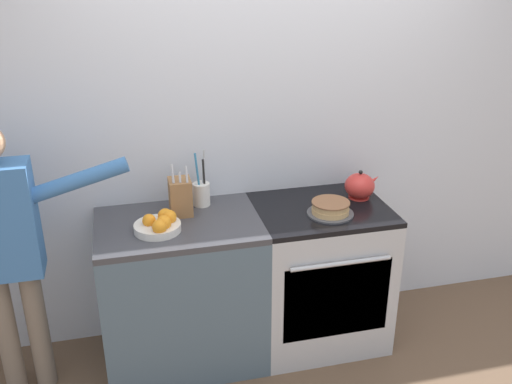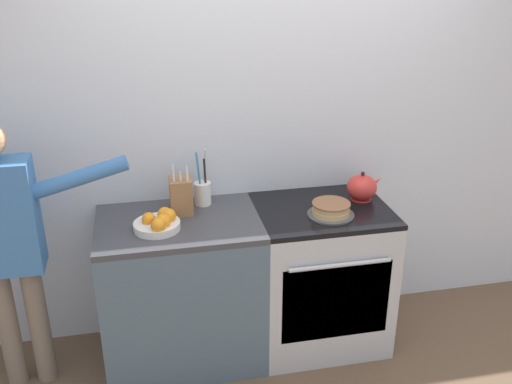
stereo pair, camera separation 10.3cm
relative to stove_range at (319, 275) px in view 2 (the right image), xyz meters
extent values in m
plane|color=brown|center=(-0.23, -0.31, -0.45)|extent=(16.00, 16.00, 0.00)
cube|color=silver|center=(-0.23, 0.34, 0.85)|extent=(8.00, 0.04, 2.60)
cube|color=#4C6070|center=(-0.84, 0.00, -0.02)|extent=(0.90, 0.63, 0.86)
cube|color=#3D3D42|center=(-0.84, 0.00, 0.43)|extent=(0.90, 0.63, 0.03)
cube|color=#B7BABF|center=(0.00, 0.00, -0.02)|extent=(0.77, 0.63, 0.87)
cube|color=black|center=(0.00, -0.31, 0.01)|extent=(0.63, 0.01, 0.48)
cylinder|color=#B7BABF|center=(0.00, -0.33, 0.26)|extent=(0.58, 0.02, 0.02)
cube|color=black|center=(0.00, 0.00, 0.43)|extent=(0.77, 0.63, 0.03)
cylinder|color=#4C4C51|center=(0.01, -0.10, 0.45)|extent=(0.26, 0.26, 0.01)
cylinder|color=tan|center=(0.01, -0.10, 0.47)|extent=(0.21, 0.21, 0.03)
cylinder|color=tan|center=(0.01, -0.10, 0.50)|extent=(0.21, 0.21, 0.03)
cylinder|color=brown|center=(0.01, -0.10, 0.52)|extent=(0.22, 0.22, 0.01)
cylinder|color=red|center=(0.26, 0.08, 0.45)|extent=(0.13, 0.13, 0.01)
ellipsoid|color=red|center=(0.26, 0.08, 0.52)|extent=(0.18, 0.18, 0.15)
cone|color=red|center=(0.35, 0.08, 0.55)|extent=(0.09, 0.04, 0.08)
sphere|color=black|center=(0.26, 0.08, 0.61)|extent=(0.02, 0.02, 0.02)
cube|color=olive|center=(-0.80, 0.11, 0.55)|extent=(0.12, 0.14, 0.21)
cylinder|color=#B2B2B7|center=(-0.84, 0.08, 0.68)|extent=(0.01, 0.03, 0.06)
cylinder|color=#B2B2B7|center=(-0.80, 0.08, 0.68)|extent=(0.01, 0.03, 0.06)
cylinder|color=#B2B2B7|center=(-0.77, 0.07, 0.70)|extent=(0.01, 0.04, 0.09)
cylinder|color=#B2B2B7|center=(-0.84, 0.10, 0.70)|extent=(0.01, 0.04, 0.10)
cylinder|color=silver|center=(-0.67, 0.20, 0.52)|extent=(0.10, 0.10, 0.14)
cylinder|color=#B7BABF|center=(-0.66, 0.21, 0.64)|extent=(0.03, 0.03, 0.29)
cylinder|color=#B7BABF|center=(-0.66, 0.21, 0.64)|extent=(0.02, 0.03, 0.28)
cylinder|color=teal|center=(-0.69, 0.19, 0.63)|extent=(0.03, 0.05, 0.27)
cylinder|color=black|center=(-0.65, 0.19, 0.62)|extent=(0.02, 0.03, 0.24)
cylinder|color=silver|center=(-0.95, -0.07, 0.47)|extent=(0.25, 0.25, 0.04)
sphere|color=orange|center=(-0.92, -0.12, 0.51)|extent=(0.08, 0.08, 0.08)
sphere|color=orange|center=(-0.99, -0.06, 0.51)|extent=(0.07, 0.07, 0.07)
sphere|color=orange|center=(-0.89, -0.05, 0.51)|extent=(0.08, 0.08, 0.08)
sphere|color=orange|center=(-0.91, -0.03, 0.51)|extent=(0.08, 0.08, 0.08)
sphere|color=orange|center=(-0.95, -0.15, 0.51)|extent=(0.08, 0.08, 0.08)
cylinder|color=#7A6B5B|center=(-1.80, -0.05, -0.08)|extent=(0.11, 0.11, 0.73)
cylinder|color=#7A6B5B|center=(-1.64, -0.05, -0.08)|extent=(0.11, 0.11, 0.73)
cube|color=#3D70AD|center=(-1.72, -0.05, 0.58)|extent=(0.34, 0.20, 0.60)
cylinder|color=#3D70AD|center=(-1.33, -0.05, 0.77)|extent=(0.52, 0.08, 0.21)
camera|label=1|loc=(-1.10, -2.83, 1.84)|focal=40.00mm
camera|label=2|loc=(-1.00, -2.85, 1.84)|focal=40.00mm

